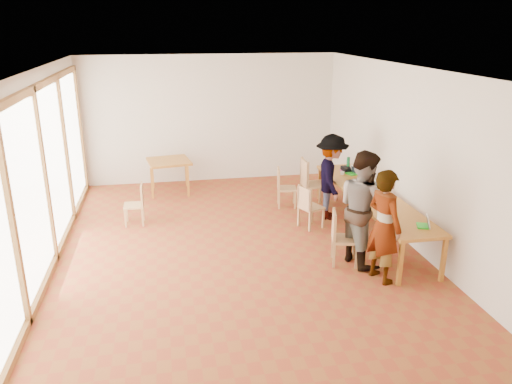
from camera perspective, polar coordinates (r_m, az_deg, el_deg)
ground at (r=8.66m, az=-2.36°, el=-6.25°), size 8.00×8.00×0.00m
wall_back at (r=12.03m, az=-5.25°, el=8.30°), size 6.00×0.10×3.00m
wall_front at (r=4.48m, az=4.92°, el=-10.03°), size 6.00×0.10×3.00m
wall_right at (r=9.05m, az=16.70°, el=4.14°), size 0.10×8.00×3.00m
window_wall at (r=8.29m, az=-23.22°, el=2.10°), size 0.10×8.00×3.00m
ceiling at (r=7.88m, az=-2.66°, el=14.08°), size 6.00×8.00×0.04m
communal_table at (r=9.21m, az=13.00°, el=-0.49°), size 0.80×4.00×0.75m
side_table at (r=11.38m, az=-9.92°, el=3.21°), size 0.90×0.90×0.75m
chair_near at (r=7.99m, az=9.51°, el=-4.54°), size 0.50×0.50×0.46m
chair_mid at (r=9.29m, az=5.95°, el=-1.23°), size 0.50×0.50×0.44m
chair_far at (r=10.37m, az=3.05°, el=0.99°), size 0.45×0.45×0.44m
chair_empty at (r=10.32m, az=6.11°, el=1.57°), size 0.49×0.49×0.55m
chair_spare at (r=9.70m, az=-13.34°, el=-0.87°), size 0.38×0.38×0.42m
person_near at (r=7.50m, az=14.42°, el=-3.80°), size 0.59×0.72×1.72m
person_mid at (r=7.97m, az=12.13°, el=-1.78°), size 0.87×1.02×1.84m
person_far at (r=9.75m, az=8.58°, el=1.70°), size 0.83×1.18×1.67m
laptop_near at (r=7.92m, az=18.77°, el=-3.44°), size 0.25×0.27×0.18m
laptop_mid at (r=9.40m, az=13.32°, el=0.53°), size 0.21×0.24×0.19m
laptop_far at (r=10.32m, az=11.01°, el=2.28°), size 0.24×0.25×0.18m
yellow_mug at (r=8.14m, az=15.53°, el=-2.58°), size 0.13×0.13×0.09m
green_bottle at (r=10.55m, az=10.49°, el=3.19°), size 0.07×0.07×0.28m
clear_glass at (r=9.05m, az=12.77°, el=-0.18°), size 0.07×0.07×0.09m
condiment_cup at (r=10.25m, az=9.84°, el=2.14°), size 0.08×0.08×0.06m
pink_phone at (r=10.53m, az=9.69°, el=2.46°), size 0.05×0.10×0.01m
black_pouch at (r=10.49m, az=10.27°, el=2.58°), size 0.16×0.26×0.09m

